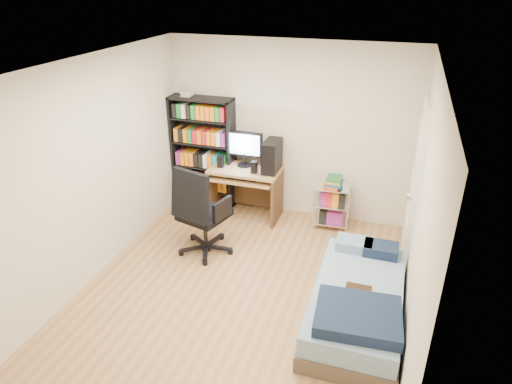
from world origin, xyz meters
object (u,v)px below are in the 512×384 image
(media_shelf, at_px, (203,151))
(bed, at_px, (357,302))
(computer_desk, at_px, (253,173))
(office_chair, at_px, (202,226))

(media_shelf, bearing_deg, bed, -37.87)
(media_shelf, distance_m, computer_desk, 0.86)
(office_chair, height_order, bed, office_chair)
(media_shelf, relative_size, bed, 0.97)
(media_shelf, bearing_deg, office_chair, -67.52)
(media_shelf, distance_m, office_chair, 1.48)
(office_chair, bearing_deg, computer_desk, 91.31)
(media_shelf, height_order, office_chair, media_shelf)
(media_shelf, xyz_separation_m, office_chair, (0.54, -1.29, -0.48))
(bed, bearing_deg, media_shelf, 142.13)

